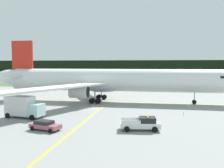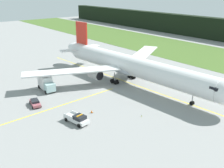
{
  "view_description": "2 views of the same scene",
  "coord_description": "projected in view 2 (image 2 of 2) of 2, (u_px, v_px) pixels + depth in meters",
  "views": [
    {
      "loc": [
        15.96,
        -47.03,
        9.02
      ],
      "look_at": [
        2.51,
        8.42,
        4.26
      ],
      "focal_mm": 39.9,
      "sensor_mm": 36.0,
      "label": 1
    },
    {
      "loc": [
        52.16,
        -37.1,
        24.84
      ],
      "look_at": [
        9.76,
        -3.49,
        4.99
      ],
      "focal_mm": 42.48,
      "sensor_mm": 36.0,
      "label": 2
    }
  ],
  "objects": [
    {
      "name": "taxiway_edge_light_east",
      "position": [
        142.0,
        116.0,
        53.84
      ],
      "size": [
        0.12,
        0.12,
        0.44
      ],
      "color": "yellow",
      "rests_on": "ground"
    },
    {
      "name": "taxiway_centerline_spur",
      "position": [
        50.0,
        109.0,
        57.32
      ],
      "size": [
        2.71,
        36.5,
        0.01
      ],
      "primitive_type": "cube",
      "rotation": [
        0.0,
        0.0,
        1.64
      ],
      "color": "yellow",
      "rests_on": "ground"
    },
    {
      "name": "staff_car",
      "position": [
        35.0,
        103.0,
        58.81
      ],
      "size": [
        4.54,
        2.61,
        1.3
      ],
      "color": "#9F525C",
      "rests_on": "ground"
    },
    {
      "name": "catering_truck",
      "position": [
        46.0,
        83.0,
        67.35
      ],
      "size": [
        6.5,
        3.07,
        3.75
      ],
      "color": "#A7CCCC",
      "rests_on": "ground"
    },
    {
      "name": "airliner",
      "position": [
        131.0,
        66.0,
        70.99
      ],
      "size": [
        58.4,
        51.29,
        14.57
      ],
      "color": "silver",
      "rests_on": "ground"
    },
    {
      "name": "taxiway_edge_light_west",
      "position": [
        54.0,
        71.0,
        82.5
      ],
      "size": [
        0.12,
        0.12,
        0.47
      ],
      "color": "yellow",
      "rests_on": "ground"
    },
    {
      "name": "ops_pickup_truck",
      "position": [
        77.0,
        119.0,
        51.2
      ],
      "size": [
        5.66,
        3.1,
        1.94
      ],
      "color": "silver",
      "rests_on": "ground"
    },
    {
      "name": "taxiway_centerline_main",
      "position": [
        132.0,
        84.0,
        72.24
      ],
      "size": [
        77.62,
        5.42,
        0.01
      ],
      "primitive_type": "cube",
      "rotation": [
        0.0,
        0.0,
        0.07
      ],
      "color": "yellow",
      "rests_on": "ground"
    },
    {
      "name": "apron_cone",
      "position": [
        92.0,
        111.0,
        55.51
      ],
      "size": [
        0.5,
        0.5,
        0.63
      ],
      "color": "black",
      "rests_on": "ground"
    },
    {
      "name": "ground",
      "position": [
        99.0,
        89.0,
        68.57
      ],
      "size": [
        320.0,
        320.0,
        0.0
      ],
      "primitive_type": "plane",
      "color": "gray"
    },
    {
      "name": "grass_verge",
      "position": [
        215.0,
        57.0,
        99.89
      ],
      "size": [
        320.0,
        33.09,
        0.04
      ],
      "primitive_type": "cube",
      "color": "#436227",
      "rests_on": "ground"
    }
  ]
}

